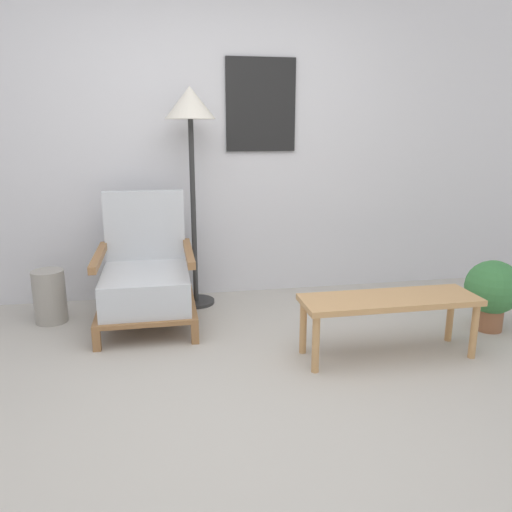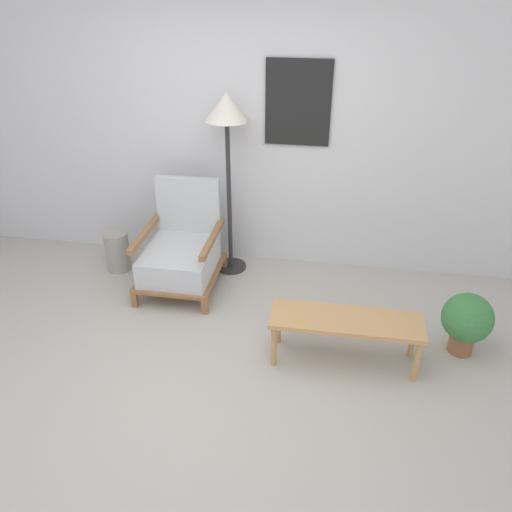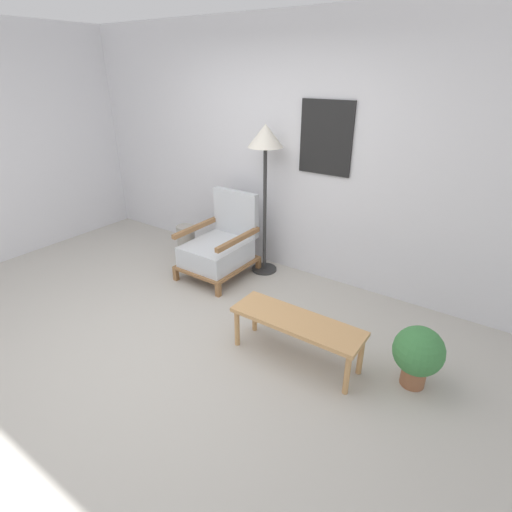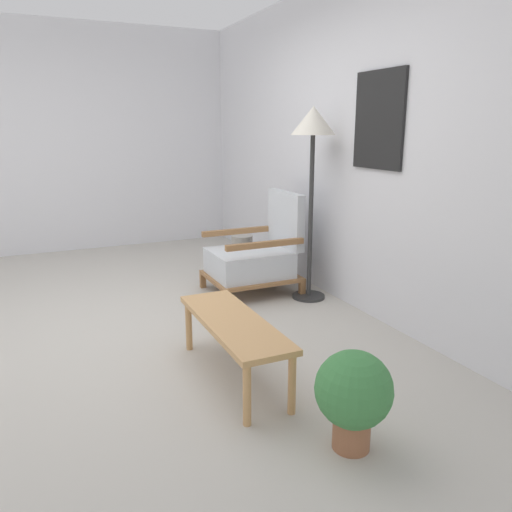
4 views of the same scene
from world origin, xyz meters
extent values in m
plane|color=#B7B2A8|center=(0.00, 0.00, 0.00)|extent=(14.00, 14.00, 0.00)
cube|color=silver|center=(0.00, 2.04, 1.35)|extent=(8.00, 0.06, 2.70)
cube|color=black|center=(0.49, 2.00, 1.55)|extent=(0.56, 0.02, 0.72)
cube|color=silver|center=(-2.90, 0.50, 1.35)|extent=(0.06, 8.00, 2.70)
cube|color=olive|center=(-0.76, 1.00, 0.07)|extent=(0.05, 0.05, 0.14)
cube|color=olive|center=(-0.14, 1.00, 0.07)|extent=(0.05, 0.05, 0.14)
cube|color=olive|center=(-0.76, 1.74, 0.07)|extent=(0.05, 0.05, 0.14)
cube|color=olive|center=(-0.14, 1.74, 0.07)|extent=(0.05, 0.05, 0.14)
cube|color=olive|center=(-0.45, 1.37, 0.15)|extent=(0.67, 0.79, 0.03)
cube|color=silver|center=(-0.45, 1.35, 0.29)|extent=(0.59, 0.69, 0.23)
cube|color=silver|center=(-0.45, 1.73, 0.66)|extent=(0.59, 0.08, 0.52)
cube|color=olive|center=(-0.76, 1.37, 0.52)|extent=(0.05, 0.73, 0.05)
cube|color=olive|center=(-0.15, 1.37, 0.52)|extent=(0.05, 0.73, 0.05)
cylinder|color=#2D2D2D|center=(-0.08, 1.78, 0.01)|extent=(0.29, 0.29, 0.03)
cylinder|color=#2D2D2D|center=(-0.08, 1.78, 0.73)|extent=(0.04, 0.04, 1.41)
cone|color=silver|center=(-0.08, 1.78, 1.55)|extent=(0.37, 0.37, 0.23)
cube|color=tan|center=(1.02, 0.60, 0.36)|extent=(1.08, 0.34, 0.04)
cylinder|color=tan|center=(0.51, 0.47, 0.17)|extent=(0.04, 0.04, 0.35)
cylinder|color=tan|center=(1.52, 0.47, 0.17)|extent=(0.04, 0.04, 0.35)
cylinder|color=tan|center=(0.51, 0.73, 0.17)|extent=(0.04, 0.04, 0.35)
cylinder|color=tan|center=(1.52, 0.73, 0.17)|extent=(0.04, 0.04, 0.35)
cylinder|color=#9E998E|center=(-1.14, 1.58, 0.19)|extent=(0.23, 0.23, 0.39)
cylinder|color=#935B3D|center=(1.90, 0.85, 0.08)|extent=(0.18, 0.18, 0.15)
sphere|color=#3D7F42|center=(1.90, 0.85, 0.31)|extent=(0.37, 0.37, 0.37)
camera|label=1|loc=(-0.31, -2.06, 1.37)|focal=35.00mm
camera|label=2|loc=(0.85, -2.32, 2.52)|focal=35.00mm
camera|label=3|loc=(2.26, -1.75, 2.19)|focal=28.00mm
camera|label=4|loc=(3.62, -0.44, 1.50)|focal=35.00mm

